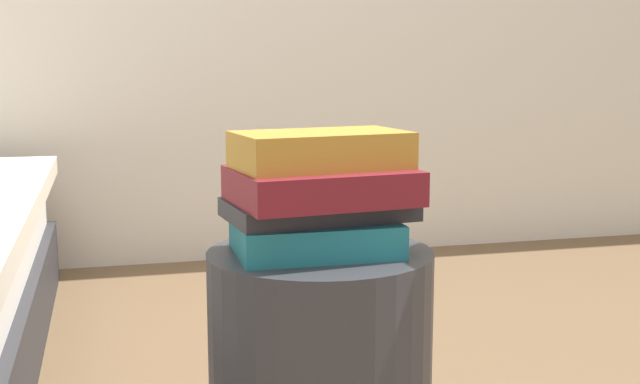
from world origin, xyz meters
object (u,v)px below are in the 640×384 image
book_teal (315,237)px  book_maroon (321,185)px  book_ochre (321,150)px  book_charcoal (321,209)px

book_teal → book_maroon: book_maroon is taller
book_teal → book_ochre: size_ratio=0.95×
book_teal → book_charcoal: 0.05m
book_teal → book_maroon: size_ratio=0.92×
book_maroon → book_ochre: size_ratio=1.03×
book_charcoal → book_maroon: (-0.01, -0.02, 0.04)m
book_teal → book_maroon: 0.09m
book_teal → book_charcoal: (0.01, 0.02, 0.04)m
book_charcoal → book_maroon: size_ratio=1.06×
book_charcoal → book_teal: bearing=-134.9°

